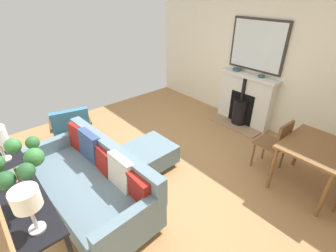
% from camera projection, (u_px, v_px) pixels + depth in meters
% --- Properties ---
extents(ground_plane, '(5.35, 5.37, 0.01)m').
position_uv_depth(ground_plane, '(151.00, 172.00, 3.85)').
color(ground_plane, '#A87A4C').
extents(wall_left, '(0.12, 5.37, 2.89)m').
position_uv_depth(wall_left, '(260.00, 53.00, 4.65)').
color(wall_left, silver).
rests_on(wall_left, ground).
extents(fireplace, '(0.58, 1.22, 1.05)m').
position_uv_depth(fireplace, '(244.00, 102.00, 5.02)').
color(fireplace, '#9E7A5B').
rests_on(fireplace, ground).
extents(mirror_over_mantel, '(0.04, 1.11, 0.94)m').
position_uv_depth(mirror_over_mantel, '(257.00, 45.00, 4.55)').
color(mirror_over_mantel, '#2D2823').
extents(mantel_bowl_near, '(0.16, 0.16, 0.05)m').
position_uv_depth(mantel_bowl_near, '(237.00, 69.00, 4.94)').
color(mantel_bowl_near, '#334C56').
rests_on(mantel_bowl_near, fireplace).
extents(mantel_bowl_far, '(0.13, 0.13, 0.04)m').
position_uv_depth(mantel_bowl_far, '(261.00, 76.00, 4.59)').
color(mantel_bowl_far, '#334C56').
rests_on(mantel_bowl_far, fireplace).
extents(sofa, '(1.01, 2.02, 0.83)m').
position_uv_depth(sofa, '(93.00, 182.00, 3.13)').
color(sofa, '#B2B2B7').
rests_on(sofa, ground).
extents(ottoman, '(0.70, 0.67, 0.38)m').
position_uv_depth(ottoman, '(150.00, 154.00, 3.87)').
color(ottoman, '#B2B2B7').
rests_on(ottoman, ground).
extents(armchair_accent, '(0.79, 0.73, 0.79)m').
position_uv_depth(armchair_accent, '(71.00, 124.00, 4.28)').
color(armchair_accent, brown).
rests_on(armchair_accent, ground).
extents(console_table, '(0.38, 1.71, 0.73)m').
position_uv_depth(console_table, '(21.00, 194.00, 2.55)').
color(console_table, black).
rests_on(console_table, ground).
extents(table_lamp_far_end, '(0.22, 0.22, 0.45)m').
position_uv_depth(table_lamp_far_end, '(26.00, 201.00, 1.92)').
color(table_lamp_far_end, '#B2B2B7').
rests_on(table_lamp_far_end, console_table).
extents(potted_plant, '(0.48, 0.44, 0.66)m').
position_uv_depth(potted_plant, '(18.00, 172.00, 2.15)').
color(potted_plant, '#4C4C51').
rests_on(potted_plant, console_table).
extents(book_stack, '(0.28, 0.21, 0.07)m').
position_uv_depth(book_stack, '(13.00, 176.00, 2.62)').
color(book_stack, beige).
rests_on(book_stack, console_table).
extents(dining_table, '(0.90, 0.77, 0.73)m').
position_uv_depth(dining_table, '(315.00, 152.00, 3.25)').
color(dining_table, brown).
rests_on(dining_table, ground).
extents(dining_chair_near_fireplace, '(0.41, 0.41, 0.87)m').
position_uv_depth(dining_chair_near_fireplace, '(276.00, 142.00, 3.64)').
color(dining_chair_near_fireplace, brown).
rests_on(dining_chair_near_fireplace, ground).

